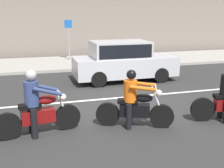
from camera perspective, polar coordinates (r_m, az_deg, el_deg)
ground_plane at (r=8.94m, az=2.57°, el=-4.53°), size 80.00×80.00×0.00m
sidewalk_slab at (r=16.49m, az=-6.32°, el=4.43°), size 40.00×4.40×0.14m
lane_marking_stripe at (r=9.66m, az=-1.22°, el=-3.05°), size 18.00×0.14×0.01m
motorcycle_with_rider_denim_blue at (r=6.96m, az=-15.05°, el=-4.88°), size 2.10×0.74×1.62m
motorcycle_with_rider_orange_stripe at (r=7.22m, az=4.55°, el=-4.01°), size 1.92×0.96×1.51m
parked_sedan_silver at (r=12.11m, az=2.25°, el=4.80°), size 4.39×1.82×1.72m
street_sign_post at (r=16.71m, az=-8.85°, el=9.72°), size 0.44×0.08×2.37m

